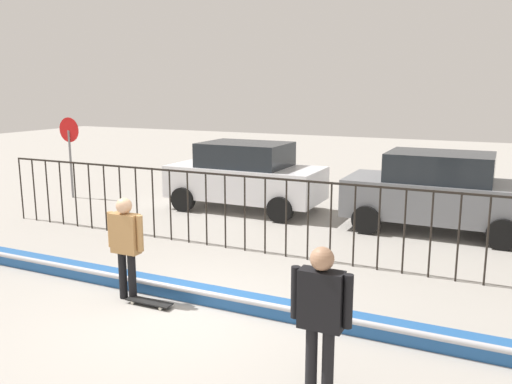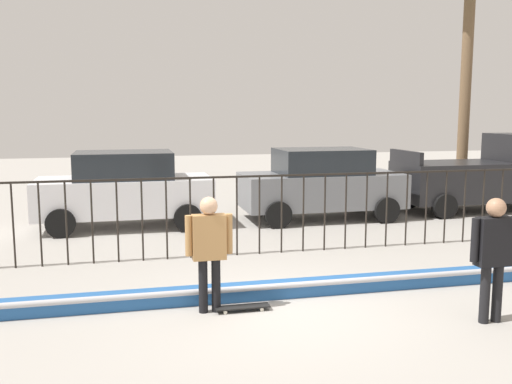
# 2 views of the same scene
# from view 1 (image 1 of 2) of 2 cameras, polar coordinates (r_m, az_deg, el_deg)

# --- Properties ---
(ground_plane) EXTENTS (60.00, 60.00, 0.00)m
(ground_plane) POSITION_cam_1_polar(r_m,az_deg,el_deg) (8.36, -8.66, -12.89)
(ground_plane) COLOR #9E9991
(bowl_coping_ledge) EXTENTS (11.00, 0.41, 0.27)m
(bowl_coping_ledge) POSITION_cam_1_polar(r_m,az_deg,el_deg) (8.77, -6.46, -10.78)
(bowl_coping_ledge) COLOR #235699
(bowl_coping_ledge) RESTS_ON ground
(perimeter_fence) EXTENTS (14.04, 0.04, 1.62)m
(perimeter_fence) POSITION_cam_1_polar(r_m,az_deg,el_deg) (10.79, 0.99, -1.54)
(perimeter_fence) COLOR black
(perimeter_fence) RESTS_ON ground
(skateboarder) EXTENTS (0.68, 0.26, 1.69)m
(skateboarder) POSITION_cam_1_polar(r_m,az_deg,el_deg) (8.72, -13.91, -4.97)
(skateboarder) COLOR black
(skateboarder) RESTS_ON ground
(skateboard) EXTENTS (0.80, 0.20, 0.07)m
(skateboard) POSITION_cam_1_polar(r_m,az_deg,el_deg) (8.70, -11.48, -11.57)
(skateboard) COLOR black
(skateboard) RESTS_ON ground
(camera_operator) EXTENTS (0.70, 0.26, 1.73)m
(camera_operator) POSITION_cam_1_polar(r_m,az_deg,el_deg) (5.91, 7.03, -12.36)
(camera_operator) COLOR black
(camera_operator) RESTS_ON ground
(parked_car_white) EXTENTS (4.30, 2.12, 1.90)m
(parked_car_white) POSITION_cam_1_polar(r_m,az_deg,el_deg) (14.77, -1.17, 1.78)
(parked_car_white) COLOR silver
(parked_car_white) RESTS_ON ground
(parked_car_gray) EXTENTS (4.30, 2.12, 1.90)m
(parked_car_gray) POSITION_cam_1_polar(r_m,az_deg,el_deg) (13.24, 19.08, 0.05)
(parked_car_gray) COLOR slate
(parked_car_gray) RESTS_ON ground
(stop_sign) EXTENTS (0.76, 0.07, 2.50)m
(stop_sign) POSITION_cam_1_polar(r_m,az_deg,el_deg) (17.33, -19.48, 4.69)
(stop_sign) COLOR slate
(stop_sign) RESTS_ON ground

